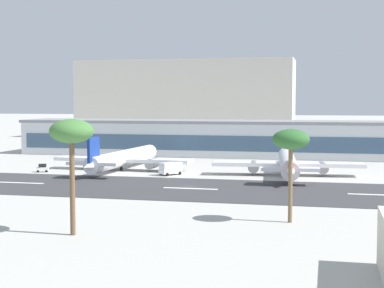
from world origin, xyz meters
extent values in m
plane|color=#B2AFA8|center=(0.00, 0.00, 0.00)|extent=(1400.00, 1400.00, 0.00)
cube|color=#38383A|center=(0.00, -2.14, 0.04)|extent=(800.00, 32.99, 0.08)
cube|color=white|center=(-39.88, -2.14, 0.09)|extent=(12.00, 1.20, 0.01)
cube|color=white|center=(0.69, -2.14, 0.09)|extent=(12.00, 1.20, 0.01)
cube|color=white|center=(39.56, -2.14, 0.09)|extent=(12.00, 1.20, 0.01)
cube|color=silver|center=(-3.68, 77.07, 5.65)|extent=(146.94, 21.75, 11.29)
cube|color=#38516B|center=(-3.68, 66.04, 5.08)|extent=(142.53, 0.30, 5.08)
cube|color=gray|center=(-3.68, 77.07, 11.79)|extent=(148.41, 21.97, 1.00)
cube|color=beige|center=(-42.84, 172.60, 19.96)|extent=(111.18, 27.95, 39.92)
cylinder|color=white|center=(-25.36, 28.80, 3.31)|extent=(6.16, 42.91, 4.28)
sphere|color=white|center=(-24.41, 50.16, 3.31)|extent=(4.06, 4.06, 4.06)
cone|color=white|center=(-26.30, 7.44, 3.31)|extent=(4.18, 7.86, 3.85)
cube|color=white|center=(-25.39, 27.95, 2.89)|extent=(39.00, 8.12, 0.94)
cylinder|color=gray|center=(-16.68, 27.56, 2.14)|extent=(3.04, 6.10, 2.78)
cylinder|color=gray|center=(-34.10, 28.33, 2.14)|extent=(3.04, 6.10, 2.78)
cube|color=white|center=(-26.22, 9.15, 3.74)|extent=(13.32, 4.11, 0.75)
cube|color=navy|center=(-26.22, 9.15, 6.73)|extent=(0.94, 5.80, 6.84)
cylinder|color=black|center=(-25.45, 26.66, 0.59)|extent=(0.77, 0.77, 1.18)
cylinder|color=white|center=(19.48, 27.05, 3.32)|extent=(8.30, 43.02, 4.28)
sphere|color=white|center=(17.46, 48.35, 3.32)|extent=(4.07, 4.07, 4.07)
cone|color=white|center=(21.50, 5.74, 3.32)|extent=(4.56, 8.03, 3.85)
cube|color=white|center=(19.56, 26.19, 2.89)|extent=(38.73, 10.01, 0.94)
cylinder|color=gray|center=(28.14, 27.01, 2.14)|extent=(3.34, 6.23, 2.78)
cylinder|color=gray|center=(10.98, 25.38, 2.14)|extent=(3.34, 6.23, 2.78)
cube|color=white|center=(21.34, 7.44, 3.75)|extent=(13.30, 4.74, 0.75)
cube|color=red|center=(21.34, 7.44, 6.74)|extent=(1.23, 5.82, 6.85)
cylinder|color=black|center=(19.68, 24.92, 0.59)|extent=(0.77, 0.77, 1.18)
cube|color=white|center=(-9.74, 20.15, 1.05)|extent=(5.46, 6.27, 1.20)
cube|color=silver|center=(-10.16, 19.57, 2.45)|extent=(4.40, 4.85, 1.60)
cube|color=white|center=(-8.47, 21.90, 2.40)|extent=(2.77, 2.66, 1.50)
cylinder|color=black|center=(-7.54, 21.15, 0.45)|extent=(0.75, 0.89, 0.90)
cylinder|color=black|center=(-9.48, 22.56, 0.45)|extent=(0.75, 0.89, 0.90)
cylinder|color=black|center=(-10.00, 17.75, 0.45)|extent=(0.75, 0.89, 0.90)
cylinder|color=black|center=(-11.94, 19.16, 0.45)|extent=(0.75, 0.89, 0.90)
cube|color=white|center=(-44.80, 18.79, 0.80)|extent=(3.56, 2.62, 1.00)
cube|color=black|center=(-44.80, 18.79, 1.75)|extent=(2.25, 1.87, 0.90)
cylinder|color=black|center=(-43.47, 18.43, 0.30)|extent=(0.66, 0.47, 0.60)
cylinder|color=black|center=(-44.03, 19.93, 0.30)|extent=(0.66, 0.47, 0.60)
cylinder|color=black|center=(-45.57, 17.65, 0.30)|extent=(0.66, 0.47, 0.60)
cylinder|color=black|center=(-46.13, 19.14, 0.30)|extent=(0.66, 0.47, 0.60)
cylinder|color=brown|center=(-5.50, -49.09, 7.35)|extent=(0.74, 0.74, 14.70)
ellipsoid|color=#427538|center=(-5.50, -49.09, 14.70)|extent=(6.20, 6.20, 3.41)
cylinder|color=brown|center=(23.86, -33.36, 6.50)|extent=(0.65, 0.65, 13.01)
ellipsoid|color=#2D602D|center=(23.86, -33.36, 13.01)|extent=(5.77, 5.77, 3.17)
camera|label=1|loc=(29.42, -126.05, 18.84)|focal=55.62mm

